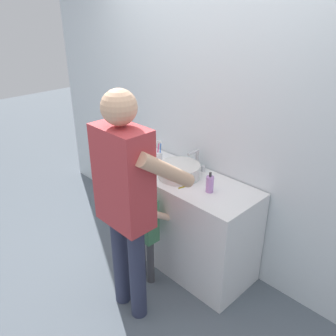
{
  "coord_description": "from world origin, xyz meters",
  "views": [
    {
      "loc": [
        1.82,
        -1.63,
        2.21
      ],
      "look_at": [
        0.0,
        0.15,
        0.98
      ],
      "focal_mm": 37.65,
      "sensor_mm": 36.0,
      "label": 1
    }
  ],
  "objects": [
    {
      "name": "toothbrush_cup",
      "position": [
        -0.33,
        0.36,
        0.91
      ],
      "size": [
        0.07,
        0.07,
        0.21
      ],
      "color": "silver",
      "rests_on": "vanity_cabinet"
    },
    {
      "name": "soap_bottle",
      "position": [
        0.34,
        0.27,
        0.92
      ],
      "size": [
        0.06,
        0.06,
        0.17
      ],
      "color": "#B27FC6",
      "rests_on": "vanity_cabinet"
    },
    {
      "name": "child_toddler",
      "position": [
        0.0,
        -0.1,
        0.56
      ],
      "size": [
        0.29,
        0.29,
        0.93
      ],
      "color": "#47474C",
      "rests_on": "ground"
    },
    {
      "name": "faucet",
      "position": [
        0.0,
        0.49,
        0.94
      ],
      "size": [
        0.18,
        0.14,
        0.18
      ],
      "color": "#B7BABF",
      "rests_on": "vanity_cabinet"
    },
    {
      "name": "back_wall",
      "position": [
        0.0,
        0.62,
        1.35
      ],
      "size": [
        4.4,
        0.08,
        2.7
      ],
      "color": "silver",
      "rests_on": "ground"
    },
    {
      "name": "vanity_cabinet",
      "position": [
        0.0,
        0.3,
        0.43
      ],
      "size": [
        1.39,
        0.54,
        0.86
      ],
      "primitive_type": "cube",
      "color": "white",
      "rests_on": "ground"
    },
    {
      "name": "sink_basin",
      "position": [
        0.0,
        0.28,
        0.91
      ],
      "size": [
        0.35,
        0.35,
        0.11
      ],
      "color": "silver",
      "rests_on": "vanity_cabinet"
    },
    {
      "name": "ground_plane",
      "position": [
        0.0,
        0.0,
        0.0
      ],
      "size": [
        14.0,
        14.0,
        0.0
      ],
      "primitive_type": "plane",
      "color": "slate"
    },
    {
      "name": "adult_parent",
      "position": [
        0.15,
        -0.39,
        1.04
      ],
      "size": [
        0.54,
        0.57,
        1.74
      ],
      "color": "#2D334C",
      "rests_on": "ground"
    }
  ]
}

